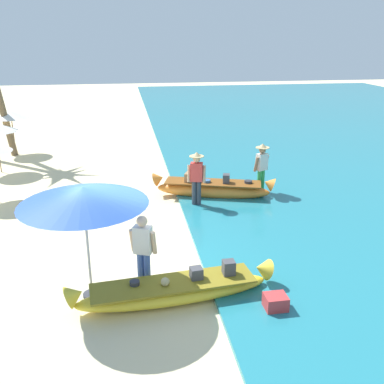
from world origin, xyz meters
The scene contains 9 objects.
ground_plane centered at (0.00, 0.00, 0.00)m, with size 80.00×80.00×0.00m, color beige.
boat_yellow_foreground centered at (0.75, -1.37, 0.25)m, with size 4.19×1.14×0.72m.
boat_orange_midground centered at (2.67, 4.27, 0.31)m, with size 3.91×1.78×0.83m.
person_vendor_hatted centered at (2.01, 3.54, 1.01)m, with size 0.58×0.44×1.75m.
person_tourist_customer centered at (0.19, -0.80, 0.92)m, with size 0.58×0.39×1.64m.
person_vendor_assistant centered at (4.29, 4.34, 1.00)m, with size 0.58×0.45×1.73m.
patio_umbrella_large centered at (-0.89, -0.94, 2.17)m, with size 2.45×2.45×2.35m.
parasol_row_2 centered at (-4.86, 11.15, 1.75)m, with size 1.60×1.60×1.91m.
cooler_box centered at (2.60, -2.06, 0.19)m, with size 0.42×0.36×0.38m, color #C63838.
Camera 1 is at (-0.08, -8.86, 5.02)m, focal length 41.18 mm.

